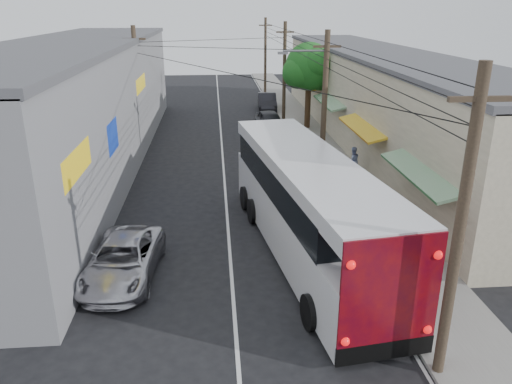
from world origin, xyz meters
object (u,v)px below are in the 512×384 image
coach_bus (307,204)px  pedestrian_near (346,197)px  pedestrian_far (353,161)px  jeepney (123,260)px  parked_suv (305,162)px  parked_car_mid (270,121)px  parked_car_far (267,102)px

coach_bus → pedestrian_near: size_ratio=8.62×
pedestrian_near → pedestrian_far: pedestrian_far is taller
coach_bus → pedestrian_far: bearing=56.6°
jeepney → coach_bus: bearing=16.3°
coach_bus → parked_suv: size_ratio=2.59×
jeepney → parked_car_mid: parked_car_mid is taller
jeepney → parked_car_mid: 23.03m
parked_suv → parked_car_far: bearing=90.5°
parked_car_mid → pedestrian_near: (1.60, -16.90, 0.15)m
jeepney → pedestrian_far: 15.17m
jeepney → pedestrian_near: pedestrian_near is taller
coach_bus → parked_car_mid: (0.85, 20.33, -1.24)m
coach_bus → pedestrian_near: coach_bus is taller
parked_car_mid → parked_car_far: (0.65, 8.28, 0.00)m
pedestrian_far → coach_bus: bearing=57.1°
parked_car_far → coach_bus: bearing=-89.8°
jeepney → pedestrian_near: (9.20, 4.84, 0.22)m
parked_suv → coach_bus: bearing=-99.7°
parked_car_mid → parked_suv: bearing=-92.4°
jeepney → parked_suv: (8.38, 10.82, 0.07)m
parked_suv → pedestrian_far: pedestrian_far is taller
parked_suv → jeepney: bearing=-127.6°
pedestrian_near → pedestrian_far: bearing=-101.1°
pedestrian_far → parked_car_far: bearing=-89.4°
parked_suv → pedestrian_far: size_ratio=3.32×
coach_bus → parked_car_mid: 20.39m
parked_car_far → pedestrian_far: bearing=-78.7°
parked_suv → parked_car_mid: size_ratio=1.17×
parked_suv → pedestrian_near: 6.04m
parked_car_far → pedestrian_near: bearing=-84.6°
coach_bus → parked_car_mid: bearing=79.7°
parked_car_far → parked_car_mid: bearing=-91.2°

